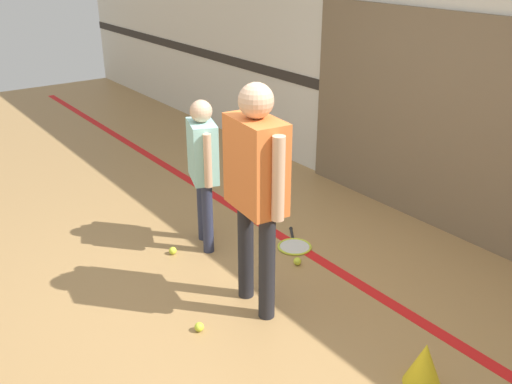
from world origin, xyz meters
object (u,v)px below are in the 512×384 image
Objects in this scene: tennis_ball_near_instructor at (199,327)px; tennis_ball_stray_left at (173,251)px; racket_spare_on_floor at (294,246)px; person_instructor at (256,176)px; person_student_left at (203,159)px; tennis_ball_by_spare_racket at (297,261)px; training_cone at (424,364)px.

tennis_ball_near_instructor and tennis_ball_stray_left have the same top height.
person_instructor is at bearing 156.91° from racket_spare_on_floor.
person_instructor reaches higher than racket_spare_on_floor.
tennis_ball_stray_left is at bearing -74.10° from person_student_left.
racket_spare_on_floor is at bearing 60.74° from tennis_ball_stray_left.
tennis_ball_by_spare_racket is at bearing 50.49° from person_student_left.
tennis_ball_near_instructor is at bearing -146.23° from training_cone.
racket_spare_on_floor is 7.83× the size of tennis_ball_by_spare_racket.
tennis_ball_near_instructor is (1.03, -0.69, -0.78)m from person_student_left.
training_cone is at bearing 24.15° from person_student_left.
training_cone reaches higher than tennis_ball_by_spare_racket.
person_instructor is 5.70× the size of training_cone.
racket_spare_on_floor is at bearing 112.19° from tennis_ball_near_instructor.
person_instructor reaches higher than person_student_left.
tennis_ball_by_spare_racket is 1.08m from tennis_ball_stray_left.
person_student_left is 2.55× the size of racket_spare_on_floor.
person_student_left is at bearing 85.06° from racket_spare_on_floor.
person_instructor is 25.30× the size of tennis_ball_near_instructor.
training_cone reaches higher than racket_spare_on_floor.
tennis_ball_by_spare_racket and tennis_ball_stray_left have the same top height.
tennis_ball_near_instructor and tennis_ball_by_spare_racket have the same top height.
person_student_left is at bearing -176.40° from training_cone.
tennis_ball_stray_left reaches higher than racket_spare_on_floor.
person_student_left is at bearing 146.09° from tennis_ball_near_instructor.
person_instructor reaches higher than tennis_ball_by_spare_racket.
tennis_ball_stray_left is (-1.03, -0.13, -1.00)m from person_instructor.
person_student_left is 19.95× the size of tennis_ball_stray_left.
racket_spare_on_floor is 1.40m from tennis_ball_near_instructor.
training_cone reaches higher than tennis_ball_stray_left.
person_instructor is at bearing -165.26° from training_cone.
person_instructor is 1.27× the size of person_student_left.
tennis_ball_by_spare_racket is 1.55m from training_cone.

